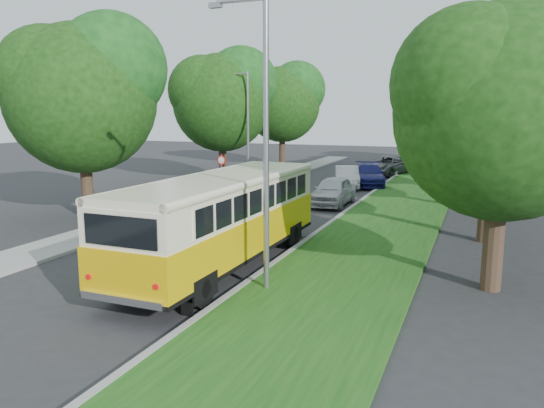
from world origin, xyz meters
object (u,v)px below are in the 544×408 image
at_px(car_silver, 333,191).
at_px(lamppost_near, 263,135).
at_px(car_blue, 369,175).
at_px(lamppost_far, 247,125).
at_px(car_grey, 387,166).
at_px(car_white, 347,177).
at_px(vintage_bus, 223,222).

bearing_deg(car_silver, lamppost_near, -82.58).
bearing_deg(lamppost_near, car_blue, 94.06).
distance_m(lamppost_far, car_silver, 8.93).
distance_m(car_silver, car_grey, 14.58).
xyz_separation_m(car_silver, car_grey, (0.38, 14.58, -0.01)).
xyz_separation_m(lamppost_near, car_grey, (-1.48, 28.74, -3.62)).
xyz_separation_m(car_white, car_grey, (1.26, 7.88, 0.05)).
height_order(vintage_bus, car_blue, vintage_bus).
bearing_deg(car_silver, car_white, 97.40).
bearing_deg(lamppost_far, lamppost_near, -64.29).
relative_size(car_white, car_grey, 0.79).
height_order(lamppost_near, lamppost_far, lamppost_near).
xyz_separation_m(lamppost_far, car_white, (6.16, 2.36, -3.42)).
relative_size(lamppost_near, car_blue, 1.57).
distance_m(car_silver, car_blue, 8.07).
bearing_deg(lamppost_far, car_silver, -31.65).
bearing_deg(car_grey, lamppost_near, -69.17).
bearing_deg(car_white, vintage_bus, -104.49).
bearing_deg(car_grey, lamppost_far, -108.07).
relative_size(lamppost_near, car_grey, 1.49).
bearing_deg(car_grey, car_white, -81.19).
bearing_deg(car_blue, lamppost_far, -166.13).
bearing_deg(car_blue, car_white, -143.64).
xyz_separation_m(lamppost_near, car_silver, (-1.86, 14.16, -3.61)).
bearing_deg(car_white, lamppost_near, -99.02).
distance_m(car_white, car_blue, 1.79).
height_order(vintage_bus, car_white, vintage_bus).
distance_m(car_silver, car_white, 6.76).
height_order(car_silver, car_blue, car_silver).
relative_size(lamppost_far, car_white, 1.77).
bearing_deg(vintage_bus, car_white, 92.84).
bearing_deg(car_grey, vintage_bus, -73.35).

